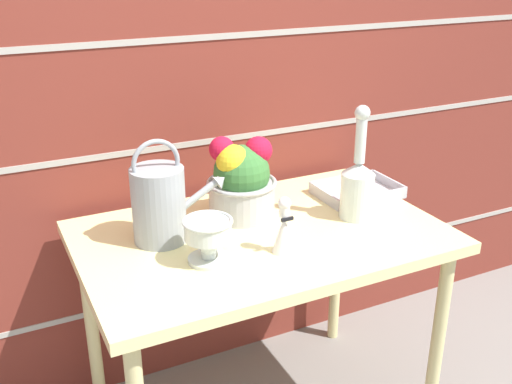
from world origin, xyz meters
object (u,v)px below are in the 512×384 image
(figurine_vase, at_px, (285,230))
(wire_tray, at_px, (357,192))
(crystal_pedestal_bowl, at_px, (208,235))
(flower_planter, at_px, (242,180))
(glass_decanter, at_px, (358,183))
(watering_can, at_px, (160,203))

(figurine_vase, xyz_separation_m, wire_tray, (0.44, 0.26, -0.06))
(crystal_pedestal_bowl, relative_size, figurine_vase, 0.82)
(flower_planter, distance_m, glass_decanter, 0.37)
(crystal_pedestal_bowl, xyz_separation_m, figurine_vase, (0.22, -0.04, -0.01))
(crystal_pedestal_bowl, distance_m, figurine_vase, 0.22)
(watering_can, height_order, wire_tray, watering_can)
(watering_can, height_order, crystal_pedestal_bowl, watering_can)
(watering_can, distance_m, glass_decanter, 0.63)
(figurine_vase, height_order, wire_tray, figurine_vase)
(crystal_pedestal_bowl, distance_m, flower_planter, 0.33)
(flower_planter, bearing_deg, watering_can, -169.15)
(wire_tray, bearing_deg, flower_planter, 176.68)
(crystal_pedestal_bowl, bearing_deg, flower_planter, 48.20)
(watering_can, xyz_separation_m, figurine_vase, (0.29, -0.23, -0.05))
(crystal_pedestal_bowl, distance_m, wire_tray, 0.69)
(watering_can, height_order, flower_planter, watering_can)
(figurine_vase, bearing_deg, crystal_pedestal_bowl, 168.68)
(crystal_pedestal_bowl, bearing_deg, wire_tray, 18.30)
(watering_can, bearing_deg, crystal_pedestal_bowl, -67.83)
(glass_decanter, bearing_deg, flower_planter, 151.32)
(crystal_pedestal_bowl, bearing_deg, watering_can, 112.17)
(figurine_vase, bearing_deg, flower_planter, 90.21)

